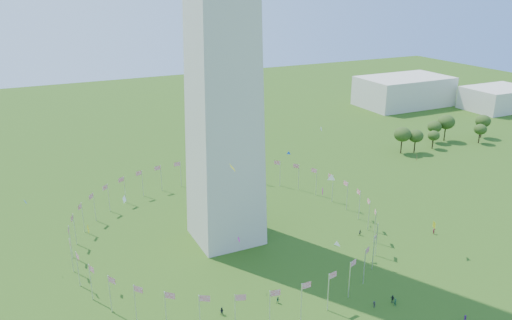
% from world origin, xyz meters
% --- Properties ---
extents(flag_ring, '(80.24, 80.24, 9.00)m').
position_xyz_m(flag_ring, '(-0.00, 50.00, 4.50)').
color(flag_ring, silver).
rests_on(flag_ring, ground).
extents(gov_building_east_a, '(50.00, 30.00, 16.00)m').
position_xyz_m(gov_building_east_a, '(150.00, 150.00, 8.00)').
color(gov_building_east_a, beige).
rests_on(gov_building_east_a, ground).
extents(gov_building_east_b, '(35.00, 25.00, 12.00)m').
position_xyz_m(gov_building_east_b, '(190.00, 120.00, 6.00)').
color(gov_building_east_b, beige).
rests_on(gov_building_east_b, ground).
extents(kites_aloft, '(102.21, 70.51, 33.08)m').
position_xyz_m(kites_aloft, '(12.65, 26.82, 20.63)').
color(kites_aloft, white).
rests_on(kites_aloft, ground).
extents(tree_line_east, '(53.88, 15.40, 11.45)m').
position_xyz_m(tree_line_east, '(114.15, 85.83, 5.04)').
color(tree_line_east, '#37551C').
rests_on(tree_line_east, ground).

